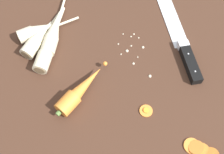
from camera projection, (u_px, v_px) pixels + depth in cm
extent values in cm
cube|color=#42281C|center=(116.00, 78.00, 73.40)|extent=(120.00, 90.00, 4.00)
cube|color=silver|center=(172.00, 20.00, 80.48)|extent=(17.36, 17.14, 0.50)
cube|color=silver|center=(183.00, 45.00, 74.96)|extent=(3.49, 3.50, 2.20)
cube|color=black|center=(191.00, 65.00, 71.85)|extent=(9.82, 9.70, 2.20)
sphere|color=silver|center=(188.00, 54.00, 72.23)|extent=(0.50, 0.50, 0.50)
sphere|color=silver|center=(195.00, 71.00, 69.55)|extent=(0.50, 0.50, 0.50)
cylinder|color=orange|center=(68.00, 103.00, 65.27)|extent=(4.49, 5.50, 4.20)
cone|color=orange|center=(85.00, 85.00, 67.70)|extent=(4.69, 12.87, 3.99)
sphere|color=orange|center=(106.00, 63.00, 70.99)|extent=(1.20, 1.20, 1.20)
cylinder|color=#5B7F3D|center=(58.00, 113.00, 64.03)|extent=(1.25, 1.06, 1.20)
cylinder|color=beige|center=(31.00, 49.00, 73.30)|extent=(4.72, 5.27, 4.00)
cone|color=beige|center=(43.00, 32.00, 76.15)|extent=(5.13, 8.81, 3.80)
cylinder|color=beige|center=(56.00, 18.00, 79.85)|extent=(2.19, 8.96, 0.70)
cylinder|color=#7A6647|center=(26.00, 55.00, 72.28)|extent=(2.81, 0.76, 2.80)
cylinder|color=beige|center=(49.00, 45.00, 73.85)|extent=(6.01, 6.60, 4.00)
cone|color=beige|center=(56.00, 24.00, 77.44)|extent=(7.74, 10.23, 3.80)
cylinder|color=beige|center=(62.00, 7.00, 81.91)|extent=(5.34, 9.51, 0.70)
cylinder|color=#7A6647|center=(47.00, 53.00, 72.56)|extent=(2.63, 1.55, 2.80)
cylinder|color=beige|center=(26.00, 35.00, 75.58)|extent=(5.52, 5.62, 4.00)
cone|color=beige|center=(46.00, 28.00, 76.88)|extent=(6.89, 8.44, 3.80)
cylinder|color=beige|center=(66.00, 22.00, 79.00)|extent=(4.45, 7.52, 0.70)
cylinder|color=#7A6647|center=(19.00, 38.00, 75.11)|extent=(2.61, 1.58, 2.80)
cylinder|color=beige|center=(43.00, 62.00, 71.21)|extent=(5.86, 6.55, 4.00)
cone|color=beige|center=(51.00, 40.00, 74.78)|extent=(7.39, 10.29, 3.80)
cylinder|color=beige|center=(59.00, 21.00, 79.22)|extent=(4.88, 9.73, 0.70)
cylinder|color=#7A6647|center=(39.00, 70.00, 69.92)|extent=(2.68, 1.42, 2.80)
cylinder|color=orange|center=(192.00, 146.00, 61.99)|extent=(3.84, 3.84, 0.70)
cylinder|color=orange|center=(196.00, 148.00, 61.52)|extent=(3.56, 3.52, 1.82)
cylinder|color=orange|center=(201.00, 151.00, 60.94)|extent=(3.82, 3.77, 1.72)
cylinder|color=orange|center=(205.00, 154.00, 60.37)|extent=(3.45, 3.48, 2.12)
cylinder|color=orange|center=(146.00, 111.00, 66.23)|extent=(3.27, 3.27, 0.70)
cylinder|color=#FF9E2B|center=(146.00, 110.00, 66.00)|extent=(1.37, 1.37, 0.16)
sphere|color=beige|center=(118.00, 44.00, 76.29)|extent=(0.47, 0.47, 0.47)
sphere|color=beige|center=(131.00, 45.00, 75.97)|extent=(0.49, 0.49, 0.49)
sphere|color=beige|center=(150.00, 75.00, 71.01)|extent=(0.85, 0.85, 0.85)
sphere|color=beige|center=(143.00, 47.00, 75.59)|extent=(0.77, 0.77, 0.77)
sphere|color=beige|center=(139.00, 37.00, 77.37)|extent=(0.47, 0.47, 0.47)
sphere|color=beige|center=(123.00, 34.00, 78.06)|extent=(0.43, 0.43, 0.43)
sphere|color=beige|center=(131.00, 36.00, 77.58)|extent=(0.48, 0.48, 0.48)
sphere|color=beige|center=(138.00, 57.00, 74.14)|extent=(0.41, 0.41, 0.41)
sphere|color=beige|center=(121.00, 54.00, 74.59)|extent=(0.47, 0.47, 0.47)
sphere|color=beige|center=(127.00, 50.00, 74.94)|extent=(0.88, 0.88, 0.88)
sphere|color=beige|center=(134.00, 34.00, 78.01)|extent=(0.51, 0.51, 0.51)
sphere|color=beige|center=(134.00, 63.00, 73.00)|extent=(0.67, 0.67, 0.67)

